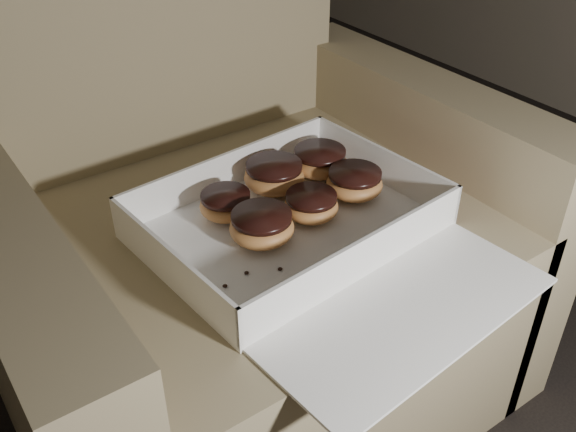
# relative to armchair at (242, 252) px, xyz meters

# --- Properties ---
(armchair) EXTENTS (0.89, 0.75, 0.92)m
(armchair) POSITION_rel_armchair_xyz_m (0.00, 0.00, 0.00)
(armchair) COLOR #8F7D5B
(armchair) RESTS_ON floor
(bakery_box) EXTENTS (0.47, 0.54, 0.07)m
(bakery_box) POSITION_rel_armchair_xyz_m (0.02, -0.18, 0.14)
(bakery_box) COLOR white
(bakery_box) RESTS_ON armchair
(donut_a) EXTENTS (0.09, 0.09, 0.05)m
(donut_a) POSITION_rel_armchair_xyz_m (0.15, -0.12, 0.16)
(donut_a) COLOR #BD7B42
(donut_a) RESTS_ON bakery_box
(donut_b) EXTENTS (0.10, 0.10, 0.05)m
(donut_b) POSITION_rel_armchair_xyz_m (0.05, -0.03, 0.16)
(donut_b) COLOR #BD7B42
(donut_b) RESTS_ON bakery_box
(donut_c) EXTENTS (0.08, 0.08, 0.04)m
(donut_c) POSITION_rel_armchair_xyz_m (-0.05, -0.05, 0.15)
(donut_c) COLOR #BD7B42
(donut_c) RESTS_ON bakery_box
(donut_d) EXTENTS (0.09, 0.09, 0.04)m
(donut_d) POSITION_rel_armchair_xyz_m (0.05, -0.13, 0.15)
(donut_d) COLOR #BD7B42
(donut_d) RESTS_ON bakery_box
(donut_e) EXTENTS (0.10, 0.10, 0.05)m
(donut_e) POSITION_rel_armchair_xyz_m (-0.04, -0.14, 0.16)
(donut_e) COLOR #BD7B42
(donut_e) RESTS_ON bakery_box
(donut_f) EXTENTS (0.10, 0.10, 0.05)m
(donut_f) POSITION_rel_armchair_xyz_m (0.15, -0.03, 0.16)
(donut_f) COLOR #BD7B42
(donut_f) RESTS_ON bakery_box
(crumb_a) EXTENTS (0.01, 0.01, 0.00)m
(crumb_a) POSITION_rel_armchair_xyz_m (-0.06, -0.21, 0.13)
(crumb_a) COLOR black
(crumb_a) RESTS_ON bakery_box
(crumb_b) EXTENTS (0.01, 0.01, 0.00)m
(crumb_b) POSITION_rel_armchair_xyz_m (-0.11, -0.19, 0.13)
(crumb_b) COLOR black
(crumb_b) RESTS_ON bakery_box
(crumb_c) EXTENTS (0.01, 0.01, 0.00)m
(crumb_c) POSITION_rel_armchair_xyz_m (-0.15, -0.20, 0.13)
(crumb_c) COLOR black
(crumb_c) RESTS_ON bakery_box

